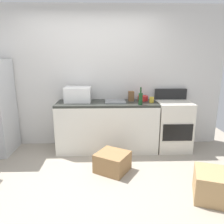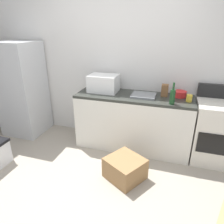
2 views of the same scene
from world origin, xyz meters
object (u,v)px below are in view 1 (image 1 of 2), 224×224
Objects in this scene: knife_block at (131,96)px; cardboard_box_large at (213,185)px; stove_oven at (173,125)px; microwave at (78,94)px; coffee_mug at (152,100)px; cardboard_box_medium at (112,162)px; mixing_bowl at (143,98)px; wine_bottle at (141,98)px.

knife_block reaches higher than cardboard_box_large.
stove_oven is 2.39× the size of microwave.
coffee_mug is 1.32m from cardboard_box_medium.
mixing_bowl is 0.41× the size of cardboard_box_large.
cardboard_box_large is at bearing -62.86° from knife_block.
microwave is at bearing 178.17° from stove_oven.
microwave is 1.03× the size of cardboard_box_medium.
cardboard_box_medium is at bearing -122.15° from mixing_bowl.
mixing_bowl is at bearing 7.73° from knife_block.
cardboard_box_large is at bearing -41.23° from microwave.
mixing_bowl is at bearing 124.52° from coffee_mug.
stove_oven reaches higher than mixing_bowl.
wine_bottle is (1.09, -0.28, -0.03)m from microwave.
coffee_mug is at bearing -4.73° from microwave.
cardboard_box_large is (1.80, -1.57, -0.86)m from microwave.
coffee_mug is at bearing 108.15° from cardboard_box_large.
coffee_mug reaches higher than cardboard_box_large.
stove_oven reaches higher than cardboard_box_medium.
cardboard_box_large is (0.71, -1.29, -0.84)m from wine_bottle.
knife_block reaches higher than cardboard_box_medium.
mixing_bowl is 0.42× the size of cardboard_box_medium.
wine_bottle is 1.16m from cardboard_box_medium.
mixing_bowl is (-0.13, 0.18, -0.00)m from coffee_mug.
stove_oven is 11.00× the size of coffee_mug.
cardboard_box_large is at bearing -87.93° from stove_oven.
coffee_mug is 0.56× the size of knife_block.
cardboard_box_large is (0.83, -1.62, -0.82)m from knife_block.
stove_oven reaches higher than coffee_mug.
microwave is 2.42× the size of mixing_bowl.
cardboard_box_large is at bearing -30.31° from cardboard_box_medium.
coffee_mug is at bearing -55.48° from mixing_bowl.
mixing_bowl is 1.37m from cardboard_box_medium.
stove_oven is at bearing 35.44° from cardboard_box_medium.
knife_block is (-0.35, 0.15, 0.04)m from coffee_mug.
coffee_mug is 0.38m from knife_block.
microwave is 2.56× the size of knife_block.
microwave is at bearing -177.36° from knife_block.
mixing_bowl is (1.19, 0.07, -0.09)m from microwave.
stove_oven is at bearing -7.37° from knife_block.
cardboard_box_medium is (-1.15, -0.82, -0.32)m from stove_oven.
mixing_bowl reaches higher than cardboard_box_large.
mixing_bowl is 1.92m from cardboard_box_large.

